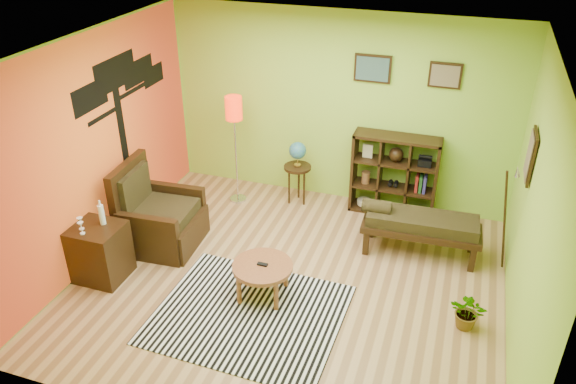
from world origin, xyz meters
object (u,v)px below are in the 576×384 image
(floor_lamp, at_px, (234,118))
(bench, at_px, (418,223))
(side_cabinet, at_px, (100,252))
(globe_table, at_px, (298,158))
(coffee_table, at_px, (263,269))
(potted_plant, at_px, (468,315))
(cube_shelf, at_px, (395,175))
(armchair, at_px, (158,220))

(floor_lamp, height_order, bench, floor_lamp)
(side_cabinet, height_order, globe_table, side_cabinet)
(bench, bearing_deg, coffee_table, -137.80)
(side_cabinet, distance_m, bench, 3.96)
(potted_plant, bearing_deg, coffee_table, -175.32)
(globe_table, bearing_deg, side_cabinet, -124.61)
(cube_shelf, xyz_separation_m, bench, (0.46, -0.92, -0.16))
(armchair, distance_m, side_cabinet, 0.92)
(floor_lamp, bearing_deg, side_cabinet, -110.43)
(potted_plant, bearing_deg, bench, 119.77)
(floor_lamp, distance_m, potted_plant, 4.05)
(coffee_table, height_order, potted_plant, coffee_table)
(coffee_table, distance_m, cube_shelf, 2.62)
(side_cabinet, height_order, cube_shelf, cube_shelf)
(floor_lamp, bearing_deg, cube_shelf, 9.55)
(potted_plant, bearing_deg, floor_lamp, 152.58)
(armchair, xyz_separation_m, globe_table, (1.42, 1.61, 0.40))
(armchair, relative_size, potted_plant, 2.69)
(globe_table, relative_size, bench, 0.64)
(floor_lamp, height_order, globe_table, floor_lamp)
(armchair, height_order, cube_shelf, cube_shelf)
(globe_table, height_order, cube_shelf, cube_shelf)
(globe_table, bearing_deg, coffee_table, -82.79)
(cube_shelf, height_order, bench, cube_shelf)
(coffee_table, bearing_deg, potted_plant, 4.68)
(globe_table, bearing_deg, floor_lamp, -165.47)
(globe_table, relative_size, cube_shelf, 0.81)
(globe_table, xyz_separation_m, potted_plant, (2.57, -2.01, -0.58))
(potted_plant, bearing_deg, cube_shelf, 118.33)
(side_cabinet, distance_m, globe_table, 3.04)
(coffee_table, xyz_separation_m, bench, (1.58, 1.43, 0.07))
(coffee_table, relative_size, armchair, 0.61)
(coffee_table, bearing_deg, globe_table, 97.21)
(cube_shelf, relative_size, potted_plant, 2.84)
(potted_plant, bearing_deg, armchair, 174.27)
(coffee_table, distance_m, bench, 2.13)
(floor_lamp, distance_m, bench, 2.92)
(coffee_table, distance_m, globe_table, 2.25)
(coffee_table, bearing_deg, armchair, 160.91)
(armchair, bearing_deg, globe_table, 48.58)
(side_cabinet, bearing_deg, cube_shelf, 40.26)
(coffee_table, relative_size, globe_table, 0.71)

